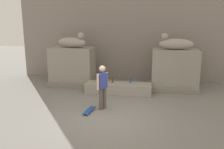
% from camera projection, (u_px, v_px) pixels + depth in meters
% --- Properties ---
extents(ground_plane, '(40.00, 40.00, 0.00)m').
position_uv_depth(ground_plane, '(107.00, 117.00, 8.33)').
color(ground_plane, slate).
extents(facade_wall, '(11.90, 0.60, 6.42)m').
position_uv_depth(facade_wall, '(126.00, 21.00, 13.14)').
color(facade_wall, gray).
rests_on(facade_wall, ground_plane).
extents(pedestal_left, '(2.16, 1.33, 1.90)m').
position_uv_depth(pedestal_left, '(73.00, 66.00, 12.42)').
color(pedestal_left, gray).
rests_on(pedestal_left, ground_plane).
extents(pedestal_right, '(2.16, 1.33, 1.90)m').
position_uv_depth(pedestal_right, '(174.00, 69.00, 11.60)').
color(pedestal_right, gray).
rests_on(pedestal_right, ground_plane).
extents(statue_reclining_left, '(1.69, 0.94, 0.78)m').
position_uv_depth(statue_reclining_left, '(72.00, 42.00, 12.13)').
color(statue_reclining_left, '#A6998F').
rests_on(statue_reclining_left, pedestal_left).
extents(statue_reclining_right, '(1.62, 0.62, 0.78)m').
position_uv_depth(statue_reclining_right, '(175.00, 44.00, 11.33)').
color(statue_reclining_right, '#A6998F').
rests_on(statue_reclining_right, pedestal_right).
extents(ledge_block, '(3.00, 0.86, 0.45)m').
position_uv_depth(ledge_block, '(118.00, 88.00, 11.01)').
color(ledge_block, gray).
rests_on(ledge_block, ground_plane).
extents(skater, '(0.37, 0.46, 1.67)m').
position_uv_depth(skater, '(102.00, 85.00, 8.86)').
color(skater, brown).
rests_on(skater, ground_plane).
extents(skateboard, '(0.30, 0.82, 0.08)m').
position_uv_depth(skateboard, '(89.00, 110.00, 8.75)').
color(skateboard, navy).
rests_on(skateboard, ground_plane).
extents(bottle_clear, '(0.08, 0.08, 0.31)m').
position_uv_depth(bottle_clear, '(102.00, 81.00, 10.80)').
color(bottle_clear, silver).
rests_on(bottle_clear, ledge_block).
extents(bottle_brown, '(0.07, 0.07, 0.29)m').
position_uv_depth(bottle_brown, '(113.00, 80.00, 11.05)').
color(bottle_brown, '#593314').
rests_on(bottle_brown, ledge_block).
extents(bottle_blue, '(0.07, 0.07, 0.28)m').
position_uv_depth(bottle_blue, '(130.00, 80.00, 10.99)').
color(bottle_blue, '#194C99').
rests_on(bottle_blue, ledge_block).
extents(bottle_green, '(0.06, 0.06, 0.27)m').
position_uv_depth(bottle_green, '(97.00, 82.00, 10.77)').
color(bottle_green, '#1E722D').
rests_on(bottle_green, ledge_block).
extents(stair_step, '(7.28, 0.50, 0.22)m').
position_uv_depth(stair_step, '(120.00, 87.00, 11.54)').
color(stair_step, gray).
rests_on(stair_step, ground_plane).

